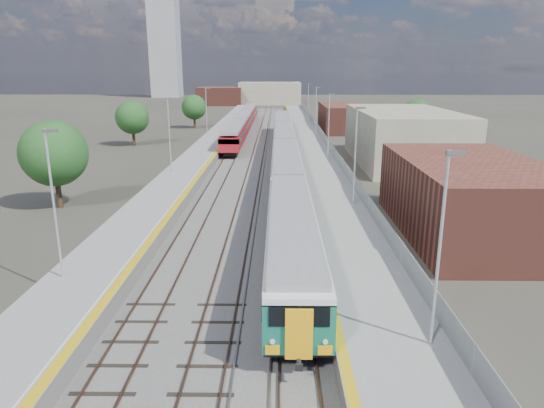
{
  "coord_description": "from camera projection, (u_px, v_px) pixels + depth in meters",
  "views": [
    {
      "loc": [
        0.72,
        -14.57,
        11.19
      ],
      "look_at": [
        0.32,
        17.66,
        2.2
      ],
      "focal_mm": 32.0,
      "sensor_mm": 36.0,
      "label": 1
    }
  ],
  "objects": [
    {
      "name": "tree_b",
      "position": [
        132.0,
        117.0,
        72.27
      ],
      "size": [
        4.95,
        4.95,
        6.71
      ],
      "color": "#382619",
      "rests_on": "ground"
    },
    {
      "name": "tree_a",
      "position": [
        54.0,
        153.0,
        39.3
      ],
      "size": [
        5.38,
        5.38,
        7.29
      ],
      "color": "#382619",
      "rests_on": "ground"
    },
    {
      "name": "buildings",
      "position": [
        217.0,
        71.0,
        147.87
      ],
      "size": [
        72.0,
        185.5,
        40.0
      ],
      "color": "brown",
      "rests_on": "ground"
    },
    {
      "name": "red_train",
      "position": [
        244.0,
        122.0,
        87.09
      ],
      "size": [
        2.68,
        54.4,
        3.38
      ],
      "color": "black",
      "rests_on": "ground"
    },
    {
      "name": "ballast_bed",
      "position": [
        257.0,
        152.0,
        67.63
      ],
      "size": [
        10.5,
        155.0,
        0.06
      ],
      "primitive_type": "cube",
      "color": "#565451",
      "rests_on": "ground"
    },
    {
      "name": "tree_c",
      "position": [
        194.0,
        107.0,
        94.04
      ],
      "size": [
        4.75,
        4.75,
        6.43
      ],
      "color": "#382619",
      "rests_on": "ground"
    },
    {
      "name": "tracks",
      "position": [
        261.0,
        149.0,
        69.22
      ],
      "size": [
        8.96,
        160.0,
        0.17
      ],
      "color": "#4C3323",
      "rests_on": "ground"
    },
    {
      "name": "tree_d",
      "position": [
        416.0,
        115.0,
        75.68
      ],
      "size": [
        4.93,
        4.93,
        6.68
      ],
      "color": "#382619",
      "rests_on": "ground"
    },
    {
      "name": "green_train",
      "position": [
        285.0,
        152.0,
        54.59
      ],
      "size": [
        2.77,
        77.09,
        3.05
      ],
      "color": "black",
      "rests_on": "ground"
    },
    {
      "name": "platform_left",
      "position": [
        208.0,
        148.0,
        67.57
      ],
      "size": [
        4.3,
        155.0,
        8.52
      ],
      "color": "slate",
      "rests_on": "ground"
    },
    {
      "name": "platform_right",
      "position": [
        311.0,
        148.0,
        67.39
      ],
      "size": [
        4.7,
        155.0,
        8.52
      ],
      "color": "slate",
      "rests_on": "ground"
    },
    {
      "name": "ground",
      "position": [
        273.0,
        155.0,
        65.2
      ],
      "size": [
        320.0,
        320.0,
        0.0
      ],
      "primitive_type": "plane",
      "color": "#47443A",
      "rests_on": "ground"
    }
  ]
}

